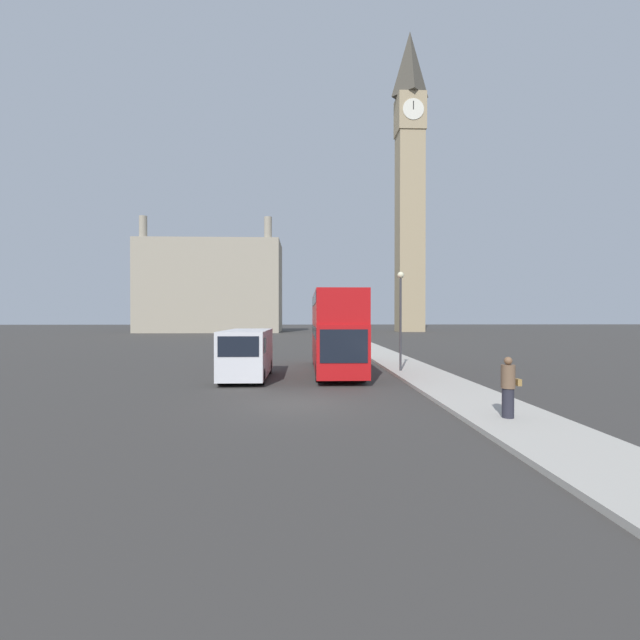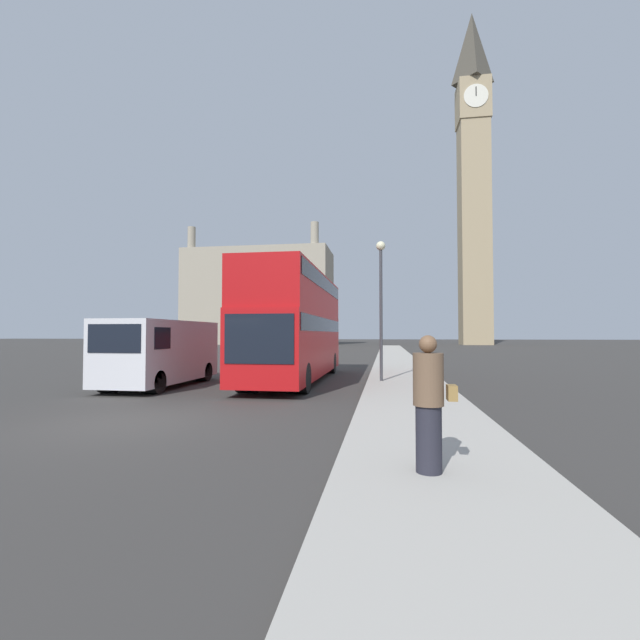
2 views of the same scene
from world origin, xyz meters
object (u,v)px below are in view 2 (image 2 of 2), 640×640
at_px(clock_tower, 474,172).
at_px(white_van, 160,351).
at_px(pedestrian, 429,403).
at_px(red_double_decker_bus, 296,322).
at_px(street_lamp, 381,288).

bearing_deg(clock_tower, white_van, -110.29).
relative_size(clock_tower, pedestrian, 34.50).
bearing_deg(white_van, red_double_decker_bus, 30.06).
relative_size(red_double_decker_bus, street_lamp, 1.95).
bearing_deg(pedestrian, clock_tower, 78.28).
xyz_separation_m(clock_tower, pedestrian, (-15.70, -75.66, -30.82)).
bearing_deg(red_double_decker_bus, clock_tower, 72.63).
xyz_separation_m(pedestrian, street_lamp, (-0.73, 10.98, 2.71)).
relative_size(white_van, pedestrian, 3.16).
bearing_deg(white_van, clock_tower, 69.71).
bearing_deg(red_double_decker_bus, white_van, -149.94).
distance_m(clock_tower, street_lamp, 72.41).
xyz_separation_m(red_double_decker_bus, white_van, (-4.63, -2.68, -1.16)).
height_order(clock_tower, red_double_decker_bus, clock_tower).
distance_m(red_double_decker_bus, street_lamp, 3.85).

